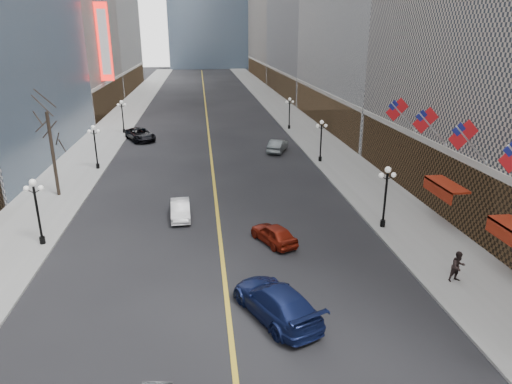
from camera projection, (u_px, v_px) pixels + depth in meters
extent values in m
cube|color=gray|center=(298.00, 124.00, 70.86)|extent=(6.00, 230.00, 0.15)
cube|color=gray|center=(113.00, 128.00, 67.67)|extent=(6.00, 230.00, 0.15)
cube|color=gold|center=(207.00, 115.00, 78.66)|extent=(0.25, 200.00, 0.02)
cube|color=brown|center=(481.00, 196.00, 32.11)|extent=(2.80, 41.00, 5.00)
cube|color=brown|center=(330.00, 109.00, 68.65)|extent=(2.80, 35.00, 5.00)
cube|color=brown|center=(285.00, 83.00, 104.25)|extent=(2.80, 39.00, 5.00)
cube|color=brown|center=(260.00, 69.00, 144.54)|extent=(2.80, 45.00, 5.00)
cube|color=brown|center=(103.00, 96.00, 82.27)|extent=(2.80, 29.00, 5.00)
cube|color=brown|center=(129.00, 79.00, 114.12)|extent=(2.80, 37.00, 5.00)
cylinder|color=black|center=(383.00, 223.00, 33.02)|extent=(0.36, 0.36, 0.50)
cylinder|color=black|center=(385.00, 201.00, 32.44)|extent=(0.16, 0.16, 4.00)
sphere|color=white|center=(388.00, 170.00, 31.68)|extent=(0.44, 0.44, 0.44)
sphere|color=white|center=(381.00, 175.00, 31.76)|extent=(0.36, 0.36, 0.36)
sphere|color=white|center=(394.00, 175.00, 31.86)|extent=(0.36, 0.36, 0.36)
cylinder|color=black|center=(320.00, 159.00, 49.88)|extent=(0.36, 0.36, 0.50)
cylinder|color=black|center=(321.00, 143.00, 49.31)|extent=(0.16, 0.16, 4.00)
sphere|color=white|center=(322.00, 122.00, 48.55)|extent=(0.44, 0.44, 0.44)
sphere|color=white|center=(318.00, 126.00, 48.63)|extent=(0.36, 0.36, 0.36)
sphere|color=white|center=(326.00, 126.00, 48.73)|extent=(0.36, 0.36, 0.36)
cylinder|color=black|center=(289.00, 127.00, 66.75)|extent=(0.36, 0.36, 0.50)
cylinder|color=black|center=(289.00, 115.00, 66.17)|extent=(0.16, 0.16, 4.00)
sphere|color=white|center=(290.00, 99.00, 65.41)|extent=(0.44, 0.44, 0.44)
sphere|color=white|center=(287.00, 102.00, 65.49)|extent=(0.36, 0.36, 0.36)
sphere|color=white|center=(293.00, 102.00, 65.60)|extent=(0.36, 0.36, 0.36)
cylinder|color=black|center=(42.00, 240.00, 30.34)|extent=(0.36, 0.36, 0.50)
cylinder|color=black|center=(38.00, 216.00, 29.76)|extent=(0.16, 0.16, 4.00)
sphere|color=white|center=(33.00, 182.00, 29.00)|extent=(0.44, 0.44, 0.44)
sphere|color=white|center=(26.00, 189.00, 29.08)|extent=(0.36, 0.36, 0.36)
sphere|color=white|center=(41.00, 188.00, 29.18)|extent=(0.36, 0.36, 0.36)
cylinder|color=black|center=(98.00, 166.00, 47.20)|extent=(0.36, 0.36, 0.50)
cylinder|color=black|center=(96.00, 150.00, 46.62)|extent=(0.16, 0.16, 4.00)
sphere|color=white|center=(93.00, 127.00, 45.86)|extent=(0.44, 0.44, 0.44)
sphere|color=white|center=(89.00, 131.00, 45.94)|extent=(0.36, 0.36, 0.36)
sphere|color=white|center=(98.00, 131.00, 46.05)|extent=(0.36, 0.36, 0.36)
cylinder|color=black|center=(124.00, 131.00, 64.07)|extent=(0.36, 0.36, 0.50)
cylinder|color=black|center=(123.00, 118.00, 63.49)|extent=(0.16, 0.16, 4.00)
sphere|color=white|center=(121.00, 102.00, 62.73)|extent=(0.44, 0.44, 0.44)
sphere|color=white|center=(118.00, 105.00, 62.81)|extent=(0.36, 0.36, 0.36)
sphere|color=white|center=(125.00, 105.00, 62.91)|extent=(0.36, 0.36, 0.36)
cube|color=navy|center=(511.00, 149.00, 23.42)|extent=(0.88, 0.06, 0.88)
cylinder|color=#B2B2B7|center=(472.00, 145.00, 28.55)|extent=(2.49, 0.12, 2.49)
cube|color=red|center=(463.00, 135.00, 28.26)|extent=(1.94, 0.04, 1.94)
cube|color=navy|center=(459.00, 130.00, 28.10)|extent=(0.88, 0.06, 0.88)
cylinder|color=#B2B2B7|center=(433.00, 129.00, 33.23)|extent=(2.49, 0.12, 2.49)
cube|color=red|center=(426.00, 120.00, 32.94)|extent=(1.94, 0.04, 1.94)
cube|color=navy|center=(422.00, 116.00, 32.79)|extent=(0.88, 0.06, 0.88)
cylinder|color=#B2B2B7|center=(404.00, 117.00, 37.92)|extent=(2.49, 0.12, 2.49)
cube|color=red|center=(397.00, 109.00, 37.63)|extent=(1.94, 0.04, 1.94)
cube|color=navy|center=(394.00, 105.00, 37.47)|extent=(0.88, 0.06, 0.88)
cube|color=maroon|center=(509.00, 237.00, 25.17)|extent=(0.10, 4.00, 0.90)
cube|color=maroon|center=(447.00, 184.00, 32.61)|extent=(1.40, 4.00, 0.15)
cube|color=maroon|center=(437.00, 190.00, 32.66)|extent=(0.10, 4.00, 0.90)
cube|color=red|center=(104.00, 42.00, 72.89)|extent=(2.00, 0.50, 12.00)
cube|color=white|center=(104.00, 42.00, 72.89)|extent=(1.40, 0.55, 10.00)
cylinder|color=#2D231C|center=(53.00, 154.00, 38.41)|extent=(0.28, 0.28, 7.20)
imported|color=silver|center=(180.00, 210.00, 34.83)|extent=(1.63, 4.14, 1.34)
imported|color=black|center=(140.00, 134.00, 59.89)|extent=(4.87, 6.47, 1.63)
imported|color=#141F4E|center=(276.00, 302.00, 22.60)|extent=(4.53, 6.32, 1.70)
imported|color=maroon|center=(274.00, 234.00, 30.63)|extent=(3.12, 4.30, 1.36)
imported|color=#565D5F|center=(278.00, 146.00, 54.17)|extent=(3.24, 4.84, 1.51)
imported|color=black|center=(458.00, 267.00, 25.53)|extent=(0.96, 0.63, 1.83)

